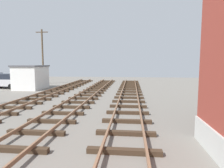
{
  "coord_description": "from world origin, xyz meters",
  "views": [
    {
      "loc": [
        0.89,
        -1.92,
        3.0
      ],
      "look_at": [
        -0.47,
        11.25,
        1.57
      ],
      "focal_mm": 31.0,
      "sensor_mm": 36.0,
      "label": 1
    }
  ],
  "objects": [
    {
      "name": "utility_pole_far",
      "position": [
        -12.02,
        25.14,
        4.1
      ],
      "size": [
        1.8,
        0.24,
        7.83
      ],
      "color": "brown",
      "rests_on": "ground"
    },
    {
      "name": "parked_car_silver",
      "position": [
        -14.26,
        19.76,
        0.9
      ],
      "size": [
        4.2,
        2.04,
        1.76
      ],
      "color": "#B7B7BC",
      "rests_on": "ground"
    },
    {
      "name": "control_hut",
      "position": [
        -10.83,
        19.49,
        1.39
      ],
      "size": [
        3.0,
        3.8,
        2.76
      ],
      "color": "silver",
      "rests_on": "ground"
    }
  ]
}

